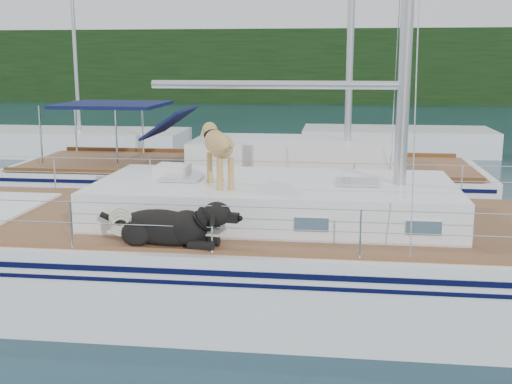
# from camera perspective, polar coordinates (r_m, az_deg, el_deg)

# --- Properties ---
(ground) EXTENTS (120.00, 120.00, 0.00)m
(ground) POSITION_cam_1_polar(r_m,az_deg,el_deg) (10.02, -3.02, -9.16)
(ground) COLOR black
(ground) RESTS_ON ground
(tree_line) EXTENTS (90.00, 3.00, 6.00)m
(tree_line) POSITION_cam_1_polar(r_m,az_deg,el_deg) (54.24, 5.54, 11.05)
(tree_line) COLOR black
(tree_line) RESTS_ON ground
(shore_bank) EXTENTS (92.00, 1.00, 1.20)m
(shore_bank) POSITION_cam_1_polar(r_m,az_deg,el_deg) (55.51, 5.53, 8.59)
(shore_bank) COLOR #595147
(shore_bank) RESTS_ON ground
(main_sailboat) EXTENTS (12.00, 3.81, 14.01)m
(main_sailboat) POSITION_cam_1_polar(r_m,az_deg,el_deg) (9.77, -2.57, -5.49)
(main_sailboat) COLOR white
(main_sailboat) RESTS_ON ground
(neighbor_sailboat) EXTENTS (11.00, 3.50, 13.30)m
(neighbor_sailboat) POSITION_cam_1_polar(r_m,az_deg,el_deg) (15.36, -0.55, 0.67)
(neighbor_sailboat) COLOR white
(neighbor_sailboat) RESTS_ON ground
(bg_boat_west) EXTENTS (8.00, 3.00, 11.65)m
(bg_boat_west) POSITION_cam_1_polar(r_m,az_deg,el_deg) (25.34, -15.37, 4.21)
(bg_boat_west) COLOR white
(bg_boat_west) RESTS_ON ground
(bg_boat_center) EXTENTS (7.20, 3.00, 11.65)m
(bg_boat_center) POSITION_cam_1_polar(r_m,az_deg,el_deg) (25.50, 12.40, 4.42)
(bg_boat_center) COLOR white
(bg_boat_center) RESTS_ON ground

